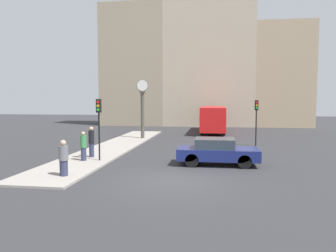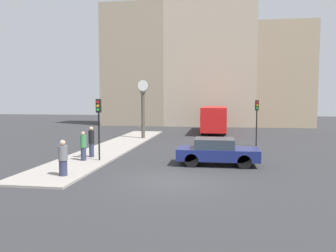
{
  "view_description": "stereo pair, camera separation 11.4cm",
  "coord_description": "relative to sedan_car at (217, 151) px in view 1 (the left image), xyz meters",
  "views": [
    {
      "loc": [
        1.78,
        -13.76,
        3.5
      ],
      "look_at": [
        -1.26,
        6.82,
        1.84
      ],
      "focal_mm": 35.0,
      "sensor_mm": 36.0,
      "label": 1
    },
    {
      "loc": [
        1.89,
        -13.74,
        3.5
      ],
      "look_at": [
        -1.26,
        6.82,
        1.84
      ],
      "focal_mm": 35.0,
      "sensor_mm": 36.0,
      "label": 2
    }
  ],
  "objects": [
    {
      "name": "sidewalk_corner",
      "position": [
        -7.5,
        5.57,
        -0.69
      ],
      "size": [
        3.15,
        22.98,
        0.1
      ],
      "primitive_type": "cube",
      "color": "gray",
      "rests_on": "ground_plane"
    },
    {
      "name": "building_row",
      "position": [
        -2.3,
        27.35,
        7.73
      ],
      "size": [
        27.96,
        5.0,
        18.81
      ],
      "color": "gray",
      "rests_on": "ground_plane"
    },
    {
      "name": "pedestrian_black_jacket",
      "position": [
        -7.4,
        0.77,
        0.28
      ],
      "size": [
        0.34,
        0.34,
        1.81
      ],
      "color": "#2D334C",
      "rests_on": "sidewalk_corner"
    },
    {
      "name": "street_clock",
      "position": [
        -6.56,
        10.77,
        1.99
      ],
      "size": [
        1.05,
        0.41,
        5.2
      ],
      "color": "#4C473D",
      "rests_on": "sidewalk_corner"
    },
    {
      "name": "ground_plane",
      "position": [
        -1.85,
        -3.92,
        -0.74
      ],
      "size": [
        120.0,
        120.0,
        0.0
      ],
      "primitive_type": "plane",
      "color": "#2D2D30"
    },
    {
      "name": "bus_distant",
      "position": [
        -0.38,
        18.08,
        0.84
      ],
      "size": [
        2.5,
        9.8,
        2.75
      ],
      "color": "red",
      "rests_on": "ground_plane"
    },
    {
      "name": "traffic_light_far",
      "position": [
        2.93,
        7.74,
        1.77
      ],
      "size": [
        0.26,
        0.24,
        3.48
      ],
      "color": "black",
      "rests_on": "ground_plane"
    },
    {
      "name": "pedestrian_grey_jacket",
      "position": [
        -6.82,
        -4.04,
        0.16
      ],
      "size": [
        0.42,
        0.42,
        1.61
      ],
      "color": "#2D334C",
      "rests_on": "sidewalk_corner"
    },
    {
      "name": "traffic_light_near",
      "position": [
        -6.56,
        -0.18,
        1.85
      ],
      "size": [
        0.26,
        0.24,
        3.45
      ],
      "color": "black",
      "rests_on": "sidewalk_corner"
    },
    {
      "name": "pedestrian_green_hoodie",
      "position": [
        -7.42,
        -0.38,
        0.18
      ],
      "size": [
        0.35,
        0.35,
        1.63
      ],
      "color": "#2D334C",
      "rests_on": "sidewalk_corner"
    },
    {
      "name": "sedan_car",
      "position": [
        0.0,
        0.0,
        0.0
      ],
      "size": [
        4.33,
        1.89,
        1.44
      ],
      "color": "navy",
      "rests_on": "ground_plane"
    }
  ]
}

